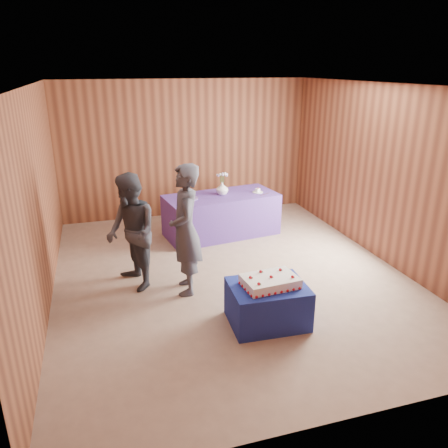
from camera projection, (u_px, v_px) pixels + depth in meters
name	position (u px, v px, depth m)	size (l,w,h in m)	color
ground	(230.00, 274.00, 6.51)	(6.00, 6.00, 0.00)	gray
room_shell	(230.00, 155.00, 5.89)	(5.04, 6.04, 2.72)	brown
cake_table	(267.00, 304.00, 5.22)	(0.90, 0.70, 0.50)	navy
serving_table	(221.00, 215.00, 7.94)	(2.00, 0.90, 0.75)	#503694
sheet_cake	(270.00, 281.00, 5.11)	(0.70, 0.51, 0.15)	white
vase	(222.00, 188.00, 7.81)	(0.22, 0.22, 0.23)	silver
flower_spray	(222.00, 175.00, 7.72)	(0.20, 0.21, 0.16)	#275A24
platter	(188.00, 198.00, 7.58)	(0.34, 0.34, 0.02)	#6C4F9F
plate	(258.00, 192.00, 7.97)	(0.19, 0.19, 0.01)	silver
cake_slice	(258.00, 190.00, 7.96)	(0.09, 0.09, 0.09)	white
knife	(265.00, 194.00, 7.85)	(0.26, 0.02, 0.00)	#BAB9BE
guest_left	(185.00, 230.00, 5.76)	(0.65, 0.43, 1.78)	#3B3B45
guest_right	(131.00, 233.00, 5.90)	(0.79, 0.61, 1.62)	#373842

